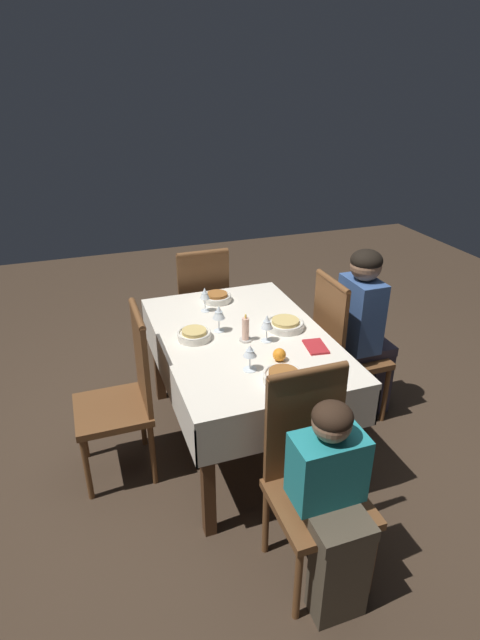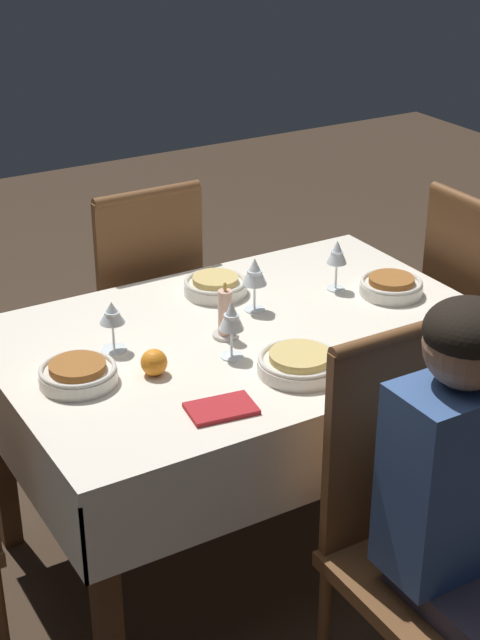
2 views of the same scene
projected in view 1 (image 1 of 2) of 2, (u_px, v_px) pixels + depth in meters
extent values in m
plane|color=#3D2D21|center=(242.00, 438.00, 3.19)|extent=(8.00, 8.00, 0.00)
cube|color=silver|center=(243.00, 338.00, 2.87)|extent=(1.39, 0.94, 0.04)
cube|color=silver|center=(314.00, 344.00, 3.06)|extent=(1.39, 0.01, 0.21)
cube|color=silver|center=(164.00, 371.00, 2.78)|extent=(1.39, 0.01, 0.21)
cube|color=silver|center=(292.00, 427.00, 2.34)|extent=(0.01, 0.94, 0.21)
cube|color=silver|center=(210.00, 309.00, 3.51)|extent=(0.01, 0.94, 0.21)
cube|color=#4C2D19|center=(354.00, 442.00, 2.62)|extent=(0.06, 0.06, 0.71)
cube|color=#4C2D19|center=(265.00, 336.00, 3.68)|extent=(0.06, 0.06, 0.71)
cube|color=#4C2D19|center=(208.00, 478.00, 2.39)|extent=(0.06, 0.06, 0.71)
cube|color=#4C2D19|center=(158.00, 354.00, 3.44)|extent=(0.06, 0.06, 0.71)
cube|color=brown|center=(351.00, 357.00, 3.27)|extent=(0.40, 0.40, 0.04)
cube|color=brown|center=(329.00, 322.00, 3.09)|extent=(0.37, 0.03, 0.54)
cylinder|color=brown|center=(333.00, 282.00, 2.97)|extent=(0.36, 0.04, 0.04)
cylinder|color=brown|center=(385.00, 395.00, 3.27)|extent=(0.03, 0.03, 0.41)
cylinder|color=brown|center=(357.00, 368.00, 3.57)|extent=(0.03, 0.03, 0.41)
cylinder|color=brown|center=(338.00, 405.00, 3.17)|extent=(0.03, 0.03, 0.41)
cylinder|color=brown|center=(313.00, 377.00, 3.47)|extent=(0.03, 0.03, 0.41)
cube|color=brown|center=(320.00, 503.00, 2.16)|extent=(0.40, 0.40, 0.04)
cube|color=brown|center=(305.00, 424.00, 2.19)|extent=(0.03, 0.37, 0.54)
cylinder|color=brown|center=(308.00, 372.00, 2.07)|extent=(0.04, 0.36, 0.04)
cylinder|color=brown|center=(298.00, 585.00, 2.06)|extent=(0.03, 0.03, 0.41)
cylinder|color=brown|center=(372.00, 560.00, 2.16)|extent=(0.03, 0.03, 0.41)
cylinder|color=brown|center=(266.00, 520.00, 2.35)|extent=(0.03, 0.03, 0.41)
cylinder|color=brown|center=(332.00, 501.00, 2.46)|extent=(0.03, 0.03, 0.41)
cube|color=brown|center=(199.00, 315.00, 3.85)|extent=(0.40, 0.40, 0.04)
cube|color=brown|center=(204.00, 289.00, 3.56)|extent=(0.03, 0.37, 0.54)
cylinder|color=brown|center=(203.00, 253.00, 3.44)|extent=(0.04, 0.36, 0.04)
cylinder|color=brown|center=(215.00, 327.00, 4.15)|extent=(0.03, 0.03, 0.41)
cylinder|color=brown|center=(173.00, 334.00, 4.04)|extent=(0.03, 0.03, 0.41)
cylinder|color=brown|center=(228.00, 347.00, 3.85)|extent=(0.03, 0.03, 0.41)
cylinder|color=brown|center=(183.00, 354.00, 3.74)|extent=(0.03, 0.03, 0.41)
cube|color=brown|center=(112.00, 410.00, 2.76)|extent=(0.40, 0.40, 0.04)
cube|color=brown|center=(141.00, 359.00, 2.69)|extent=(0.37, 0.03, 0.54)
cylinder|color=brown|center=(137.00, 314.00, 2.57)|extent=(0.36, 0.04, 0.04)
cylinder|color=brown|center=(83.00, 429.00, 2.96)|extent=(0.03, 0.03, 0.41)
cylinder|color=brown|center=(87.00, 469.00, 2.66)|extent=(0.03, 0.03, 0.41)
cylinder|color=brown|center=(142.00, 417.00, 3.06)|extent=(0.03, 0.03, 0.41)
cylinder|color=brown|center=(153.00, 454.00, 2.76)|extent=(0.03, 0.03, 0.41)
cube|color=#383342|center=(374.00, 378.00, 3.42)|extent=(0.23, 0.14, 0.45)
cube|color=#383342|center=(367.00, 348.00, 3.28)|extent=(0.24, 0.31, 0.06)
cube|color=#38568E|center=(360.00, 314.00, 3.14)|extent=(0.30, 0.18, 0.46)
sphere|color=#9E7051|center=(366.00, 266.00, 3.00)|extent=(0.19, 0.19, 0.19)
ellipsoid|color=black|center=(367.00, 260.00, 2.98)|extent=(0.19, 0.19, 0.13)
cube|color=#4C4233|center=(339.00, 574.00, 2.08)|extent=(0.14, 0.22, 0.45)
cube|color=#4C4233|center=(334.00, 515.00, 2.04)|extent=(0.31, 0.24, 0.06)
cube|color=teal|center=(327.00, 467.00, 2.03)|extent=(0.18, 0.30, 0.30)
sphere|color=#9E7051|center=(332.00, 422.00, 1.93)|extent=(0.16, 0.16, 0.16)
ellipsoid|color=black|center=(333.00, 417.00, 1.92)|extent=(0.16, 0.16, 0.11)
cylinder|color=silver|center=(285.00, 325.00, 2.93)|extent=(0.22, 0.22, 0.04)
torus|color=silver|center=(285.00, 322.00, 2.92)|extent=(0.22, 0.22, 0.01)
cylinder|color=tan|center=(285.00, 321.00, 2.92)|extent=(0.16, 0.16, 0.02)
cylinder|color=white|center=(266.00, 341.00, 2.80)|extent=(0.06, 0.06, 0.00)
cylinder|color=white|center=(267.00, 334.00, 2.78)|extent=(0.01, 0.01, 0.08)
cone|color=white|center=(267.00, 321.00, 2.74)|extent=(0.07, 0.07, 0.08)
cylinder|color=white|center=(267.00, 324.00, 2.75)|extent=(0.04, 0.04, 0.04)
cylinder|color=silver|center=(283.00, 378.00, 2.42)|extent=(0.20, 0.20, 0.04)
torus|color=silver|center=(283.00, 374.00, 2.41)|extent=(0.20, 0.20, 0.01)
cylinder|color=#995B28|center=(283.00, 373.00, 2.41)|extent=(0.14, 0.14, 0.02)
cylinder|color=white|center=(250.00, 369.00, 2.52)|extent=(0.07, 0.07, 0.00)
cylinder|color=white|center=(250.00, 362.00, 2.51)|extent=(0.01, 0.01, 0.08)
cone|color=white|center=(250.00, 350.00, 2.47)|extent=(0.07, 0.07, 0.06)
cylinder|color=white|center=(250.00, 353.00, 2.48)|extent=(0.04, 0.04, 0.03)
cylinder|color=silver|center=(217.00, 298.00, 3.28)|extent=(0.19, 0.19, 0.04)
torus|color=silver|center=(217.00, 295.00, 3.27)|extent=(0.19, 0.19, 0.01)
cylinder|color=#995B28|center=(217.00, 295.00, 3.27)|extent=(0.14, 0.14, 0.02)
cylinder|color=white|center=(205.00, 311.00, 3.15)|extent=(0.06, 0.06, 0.00)
cylinder|color=white|center=(205.00, 304.00, 3.13)|extent=(0.01, 0.01, 0.08)
cone|color=white|center=(205.00, 293.00, 3.10)|extent=(0.06, 0.06, 0.07)
cylinder|color=white|center=(205.00, 295.00, 3.10)|extent=(0.04, 0.04, 0.03)
cylinder|color=silver|center=(194.00, 336.00, 2.81)|extent=(0.19, 0.19, 0.04)
torus|color=silver|center=(194.00, 332.00, 2.80)|extent=(0.19, 0.19, 0.01)
cylinder|color=tan|center=(194.00, 331.00, 2.80)|extent=(0.14, 0.14, 0.02)
cylinder|color=white|center=(219.00, 331.00, 2.90)|extent=(0.06, 0.06, 0.00)
cylinder|color=white|center=(219.00, 324.00, 2.88)|extent=(0.01, 0.01, 0.08)
cone|color=white|center=(219.00, 312.00, 2.85)|extent=(0.07, 0.07, 0.08)
cylinder|color=white|center=(219.00, 314.00, 2.86)|extent=(0.04, 0.04, 0.04)
cylinder|color=beige|center=(245.00, 340.00, 2.80)|extent=(0.07, 0.07, 0.01)
cylinder|color=beige|center=(246.00, 329.00, 2.77)|extent=(0.04, 0.04, 0.13)
ellipsoid|color=#F9C64C|center=(246.00, 316.00, 2.73)|extent=(0.01, 0.01, 0.03)
sphere|color=orange|center=(279.00, 355.00, 2.59)|extent=(0.07, 0.07, 0.07)
cube|color=#AD2328|center=(316.00, 347.00, 2.73)|extent=(0.18, 0.13, 0.01)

